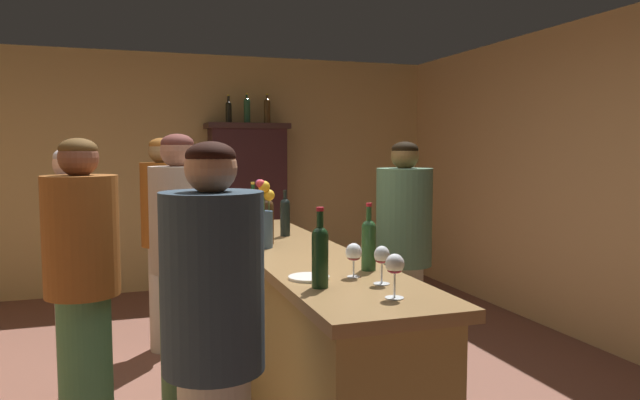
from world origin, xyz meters
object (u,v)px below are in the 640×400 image
Objects in this scene: wine_bottle_syrah at (285,215)px; cheese_plate at (309,278)px; bartender at (404,258)px; patron_by_cabinet at (214,356)px; patron_in_grey at (83,285)px; wine_bottle_rose at (320,253)px; wine_glass_rear at (395,267)px; patron_tall at (180,260)px; wine_bottle_pinot at (268,219)px; patron_in_navy at (74,262)px; wine_bottle_malbec at (253,205)px; patron_redhead at (164,234)px; display_bottle_center at (267,110)px; display_bottle_left at (229,111)px; wine_glass_spare at (354,254)px; wine_glass_mid at (382,257)px; display_cabinet at (248,204)px; wine_bottle_merlot at (369,242)px; bar_counter at (297,337)px; wine_glass_front at (254,220)px; flower_arrangement at (262,218)px; display_bottle_midleft at (247,109)px.

wine_bottle_syrah is 1.28m from cheese_plate.
bartender reaches higher than wine_bottle_syrah.
patron_by_cabinet reaches higher than cheese_plate.
wine_bottle_rose is at bearing -64.41° from patron_in_grey.
patron_tall is (-0.66, 1.51, -0.21)m from wine_glass_rear.
patron_by_cabinet is at bearing -110.34° from wine_bottle_pinot.
bartender is at bearing -3.81° from wine_bottle_pinot.
wine_bottle_malbec is at bearing 35.37° from patron_in_navy.
patron_in_navy is at bearing 170.26° from wine_bottle_syrah.
patron_redhead is at bearing 70.12° from patron_in_navy.
wine_bottle_malbec is 2.40m from display_bottle_center.
patron_tall is (-0.80, -2.94, -1.06)m from display_bottle_left.
patron_in_grey reaches higher than cheese_plate.
cheese_plate is at bearing 171.24° from wine_glass_spare.
wine_glass_mid is at bearing -88.99° from wine_bottle_syrah.
wine_glass_spare is 0.22m from cheese_plate.
display_cabinet is 2.05m from patron_redhead.
patron_tall is (-1.00, -2.94, -0.04)m from display_cabinet.
wine_bottle_pinot is 0.20× the size of patron_in_grey.
wine_glass_rear is at bearing -39.18° from patron_in_navy.
patron_by_cabinet is at bearing -177.35° from wine_glass_rear.
wine_bottle_merlot is 0.41m from wine_bottle_rose.
display_bottle_left is at bearing 130.73° from patron_redhead.
wine_glass_rear is at bearing -102.56° from wine_glass_mid.
display_bottle_center is (0.46, 3.94, 0.86)m from wine_bottle_merlot.
patron_in_grey reaches higher than bartender.
patron_tall is at bearing 113.46° from wine_glass_rear.
patron_redhead is (-1.25, -1.78, -1.08)m from display_bottle_center.
bar_counter is 1.11m from wine_bottle_rose.
display_bottle_center is at bearing 74.78° from wine_glass_front.
patron_in_navy is at bearing -7.17° from bartender.
display_cabinet is at bearing 86.60° from wine_bottle_merlot.
patron_in_navy reaches higher than wine_bottle_syrah.
bartender is at bearing 21.66° from patron_redhead.
patron_in_grey reaches higher than wine_glass_rear.
wine_bottle_pinot reaches higher than wine_glass_spare.
display_bottle_midleft is at bearing 79.90° from flower_arrangement.
flower_arrangement is 3.37m from display_bottle_center.
bar_counter is 1.11m from wine_glass_mid.
display_bottle_center reaches higher than cheese_plate.
wine_bottle_rose is at bearing -91.99° from wine_glass_front.
patron_by_cabinet is (-1.03, -4.48, -1.12)m from display_bottle_midleft.
wine_glass_front is 0.09× the size of patron_in_navy.
patron_redhead is (-0.46, 1.39, -0.26)m from flower_arrangement.
display_cabinet is 5.63× the size of display_bottle_center.
bartender is at bearing 43.79° from patron_tall.
wine_glass_spare is at bearing -95.05° from display_bottle_midleft.
wine_bottle_malbec is 0.81× the size of flower_arrangement.
wine_glass_rear reaches higher than bar_counter.
display_bottle_midleft is (0.35, 4.45, 0.87)m from wine_glass_rear.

